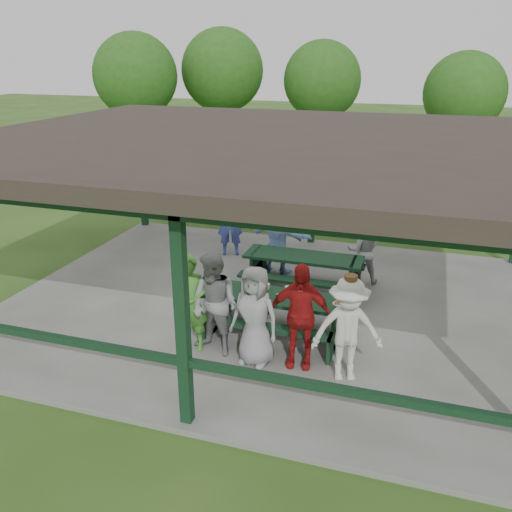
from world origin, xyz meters
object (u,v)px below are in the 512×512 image
(picnic_table_far, at_px, (303,269))
(contestant_green, at_px, (191,303))
(contestant_grey_left, at_px, (215,305))
(contestant_grey_mid, at_px, (255,316))
(spectator_blue, at_px, (230,221))
(farm_trailer, at_px, (274,185))
(spectator_lblue, at_px, (278,237))
(contestant_red, at_px, (300,315))
(spectator_grey, at_px, (363,250))
(pickup_truck, at_px, (451,180))
(picnic_table_near, at_px, (275,310))
(contestant_white_fedora, at_px, (347,330))

(picnic_table_far, bearing_deg, contestant_green, -112.88)
(contestant_grey_left, height_order, contestant_grey_mid, contestant_grey_left)
(contestant_green, relative_size, spectator_blue, 0.97)
(picnic_table_far, relative_size, farm_trailer, 0.56)
(picnic_table_far, relative_size, spectator_lblue, 1.47)
(contestant_red, distance_m, spectator_blue, 5.07)
(spectator_grey, bearing_deg, pickup_truck, -114.79)
(picnic_table_near, height_order, contestant_grey_left, contestant_grey_left)
(picnic_table_near, xyz_separation_m, picnic_table_far, (0.02, 2.00, -0.00))
(contestant_grey_left, height_order, contestant_red, contestant_grey_left)
(contestant_white_fedora, height_order, spectator_grey, contestant_white_fedora)
(contestant_green, bearing_deg, contestant_red, -9.85)
(picnic_table_far, relative_size, contestant_white_fedora, 1.42)
(spectator_grey, distance_m, farm_trailer, 6.43)
(picnic_table_near, height_order, contestant_red, contestant_red)
(contestant_grey_mid, distance_m, spectator_blue, 4.89)
(spectator_blue, distance_m, spectator_grey, 3.32)
(contestant_green, distance_m, contestant_red, 1.79)
(picnic_table_near, bearing_deg, contestant_grey_left, -131.55)
(picnic_table_far, bearing_deg, contestant_grey_left, -105.22)
(contestant_grey_left, bearing_deg, spectator_lblue, 105.97)
(contestant_red, xyz_separation_m, contestant_white_fedora, (0.76, -0.16, -0.03))
(contestant_grey_left, height_order, farm_trailer, contestant_grey_left)
(spectator_grey, relative_size, farm_trailer, 0.34)
(picnic_table_far, relative_size, spectator_blue, 1.42)
(picnic_table_far, height_order, pickup_truck, pickup_truck)
(picnic_table_near, bearing_deg, contestant_white_fedora, -34.84)
(farm_trailer, bearing_deg, contestant_white_fedora, -67.32)
(spectator_blue, relative_size, spectator_grey, 1.17)
(spectator_lblue, xyz_separation_m, spectator_blue, (-1.38, 0.70, 0.03))
(contestant_white_fedora, height_order, spectator_blue, same)
(picnic_table_near, relative_size, spectator_grey, 1.73)
(contestant_red, bearing_deg, picnic_table_near, 122.66)
(contestant_red, bearing_deg, spectator_grey, 76.91)
(contestant_red, xyz_separation_m, spectator_lblue, (-1.35, 3.57, -0.04))
(picnic_table_near, distance_m, farm_trailer, 8.52)
(contestant_grey_mid, height_order, spectator_blue, spectator_blue)
(contestant_white_fedora, height_order, pickup_truck, contestant_white_fedora)
(pickup_truck, bearing_deg, spectator_lblue, 141.93)
(contestant_white_fedora, relative_size, spectator_lblue, 1.04)
(spectator_lblue, bearing_deg, picnic_table_near, 116.04)
(contestant_grey_left, distance_m, farm_trailer, 9.18)
(contestant_red, relative_size, contestant_white_fedora, 1.01)
(contestant_red, distance_m, farm_trailer, 9.45)
(contestant_grey_left, height_order, spectator_grey, contestant_grey_left)
(contestant_grey_mid, bearing_deg, picnic_table_far, 98.13)
(picnic_table_near, relative_size, contestant_grey_mid, 1.53)
(picnic_table_near, xyz_separation_m, spectator_lblue, (-0.75, 2.78, 0.34))
(contestant_grey_left, distance_m, spectator_grey, 4.10)
(spectator_blue, height_order, pickup_truck, spectator_blue)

